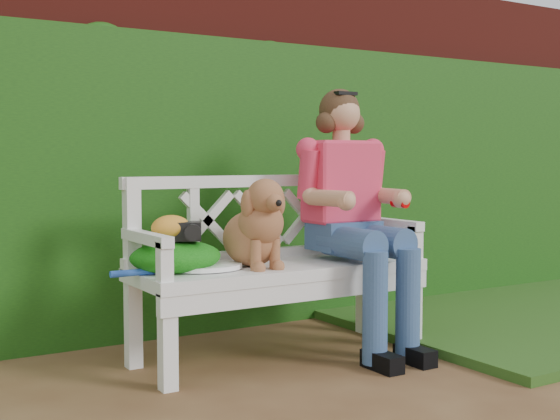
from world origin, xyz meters
TOP-DOWN VIEW (x-y plane):
  - brick_wall at (0.00, 1.90)m, footprint 10.00×0.30m
  - ivy_hedge at (0.00, 1.68)m, footprint 10.00×0.18m
  - grass_right at (2.40, 0.90)m, footprint 2.60×2.00m
  - garden_bench at (0.43, 0.92)m, footprint 1.62×0.72m
  - seated_woman at (0.83, 0.90)m, footprint 0.67×0.83m
  - dog at (0.27, 0.88)m, footprint 0.38×0.46m
  - tennis_racket at (-0.01, 0.92)m, footprint 0.71×0.36m
  - green_bag at (-0.13, 0.94)m, footprint 0.49×0.41m
  - camera_item at (-0.09, 0.90)m, footprint 0.16×0.14m
  - baseball_glove at (-0.15, 0.93)m, footprint 0.22×0.19m

SIDE VIEW (x-z plane):
  - grass_right at x=2.40m, z-range 0.00..0.05m
  - garden_bench at x=0.43m, z-range 0.00..0.48m
  - tennis_racket at x=-0.01m, z-range 0.48..0.51m
  - green_bag at x=-0.13m, z-range 0.48..0.63m
  - seated_woman at x=0.83m, z-range 0.00..1.34m
  - camera_item at x=-0.09m, z-range 0.63..0.72m
  - baseball_glove at x=-0.15m, z-range 0.63..0.75m
  - dog at x=0.27m, z-range 0.48..0.92m
  - ivy_hedge at x=0.00m, z-range 0.00..1.70m
  - brick_wall at x=0.00m, z-range 0.00..2.20m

